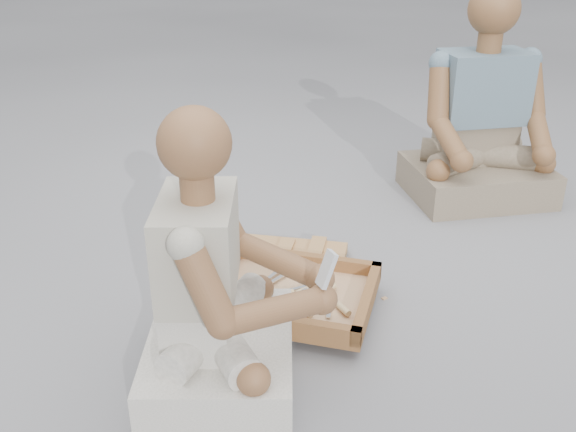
{
  "coord_description": "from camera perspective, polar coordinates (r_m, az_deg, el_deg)",
  "views": [
    {
      "loc": [
        -0.33,
        -1.84,
        1.25
      ],
      "look_at": [
        -0.12,
        0.15,
        0.3
      ],
      "focal_mm": 40.0,
      "sensor_mm": 36.0,
      "label": 1
    }
  ],
  "objects": [
    {
      "name": "chisel_2",
      "position": [
        2.14,
        4.57,
        -7.91
      ],
      "size": [
        0.1,
        0.21,
        0.02
      ],
      "rotation": [
        0.0,
        0.0,
        -1.18
      ],
      "color": "silver",
      "rests_on": "tool_tray"
    },
    {
      "name": "chisel_9",
      "position": [
        2.23,
        3.83,
        -6.63
      ],
      "size": [
        0.07,
        0.22,
        0.02
      ],
      "rotation": [
        0.0,
        0.0,
        1.35
      ],
      "color": "silver",
      "rests_on": "tool_tray"
    },
    {
      "name": "chisel_0",
      "position": [
        2.2,
        0.95,
        -6.83
      ],
      "size": [
        0.2,
        0.13,
        0.02
      ],
      "rotation": [
        0.0,
        0.0,
        0.55
      ],
      "color": "silver",
      "rests_on": "tool_tray"
    },
    {
      "name": "wood_chip_0",
      "position": [
        2.35,
        0.12,
        -6.75
      ],
      "size": [
        0.02,
        0.02,
        0.0
      ],
      "primitive_type": "cube",
      "rotation": [
        0.0,
        0.0,
        1.93
      ],
      "color": "tan",
      "rests_on": "ground"
    },
    {
      "name": "chisel_1",
      "position": [
        2.21,
        2.9,
        -6.53
      ],
      "size": [
        0.22,
        0.07,
        0.02
      ],
      "rotation": [
        0.0,
        0.0,
        0.26
      ],
      "color": "silver",
      "rests_on": "tool_tray"
    },
    {
      "name": "chisel_3",
      "position": [
        2.13,
        0.91,
        -8.25
      ],
      "size": [
        0.16,
        0.18,
        0.02
      ],
      "rotation": [
        0.0,
        0.0,
        -0.86
      ],
      "color": "silver",
      "rests_on": "tool_tray"
    },
    {
      "name": "chisel_5",
      "position": [
        2.35,
        -0.42,
        -4.52
      ],
      "size": [
        0.15,
        0.18,
        0.02
      ],
      "rotation": [
        0.0,
        0.0,
        0.9
      ],
      "color": "silver",
      "rests_on": "tool_tray"
    },
    {
      "name": "wood_chip_5",
      "position": [
        2.28,
        -2.49,
        -7.96
      ],
      "size": [
        0.02,
        0.02,
        0.0
      ],
      "primitive_type": "cube",
      "rotation": [
        0.0,
        0.0,
        0.54
      ],
      "color": "tan",
      "rests_on": "ground"
    },
    {
      "name": "chisel_7",
      "position": [
        2.36,
        0.86,
        -4.5
      ],
      "size": [
        0.17,
        0.16,
        0.02
      ],
      "rotation": [
        0.0,
        0.0,
        0.76
      ],
      "color": "silver",
      "rests_on": "tool_tray"
    },
    {
      "name": "wood_chip_3",
      "position": [
        2.34,
        5.7,
        -7.12
      ],
      "size": [
        0.02,
        0.02,
        0.0
      ],
      "primitive_type": "cube",
      "rotation": [
        0.0,
        0.0,
        0.92
      ],
      "color": "tan",
      "rests_on": "ground"
    },
    {
      "name": "chisel_10",
      "position": [
        2.22,
        2.63,
        -6.3
      ],
      "size": [
        0.2,
        0.12,
        0.02
      ],
      "rotation": [
        0.0,
        0.0,
        0.48
      ],
      "color": "silver",
      "rests_on": "tool_tray"
    },
    {
      "name": "chisel_8",
      "position": [
        2.29,
        2.02,
        -5.3
      ],
      "size": [
        0.09,
        0.21,
        0.02
      ],
      "rotation": [
        0.0,
        0.0,
        1.22
      ],
      "color": "silver",
      "rests_on": "tool_tray"
    },
    {
      "name": "companion",
      "position": [
        3.16,
        16.79,
        7.33
      ],
      "size": [
        0.67,
        0.56,
        0.98
      ],
      "rotation": [
        0.0,
        0.0,
        3.22
      ],
      "color": "gray",
      "rests_on": "ground"
    },
    {
      "name": "wood_chip_1",
      "position": [
        2.53,
        -2.86,
        -4.28
      ],
      "size": [
        0.02,
        0.02,
        0.0
      ],
      "primitive_type": "cube",
      "rotation": [
        0.0,
        0.0,
        0.6
      ],
      "color": "tan",
      "rests_on": "ground"
    },
    {
      "name": "ground",
      "position": [
        2.25,
        3.5,
        -8.45
      ],
      "size": [
        60.0,
        60.0,
        0.0
      ],
      "primitive_type": "plane",
      "color": "gray",
      "rests_on": "ground"
    },
    {
      "name": "carved_panel",
      "position": [
        2.49,
        -1.96,
        -4.24
      ],
      "size": [
        0.68,
        0.55,
        0.04
      ],
      "primitive_type": "cube",
      "rotation": [
        0.0,
        0.0,
        -0.3
      ],
      "color": "#A56940",
      "rests_on": "ground"
    },
    {
      "name": "craftsman",
      "position": [
        1.82,
        -6.43,
        -6.98
      ],
      "size": [
        0.57,
        0.57,
        0.82
      ],
      "rotation": [
        0.0,
        0.0,
        -1.67
      ],
      "color": "silver",
      "rests_on": "ground"
    },
    {
      "name": "chisel_4",
      "position": [
        2.16,
        -0.66,
        -7.3
      ],
      "size": [
        0.19,
        0.15,
        0.02
      ],
      "rotation": [
        0.0,
        0.0,
        0.65
      ],
      "color": "silver",
      "rests_on": "tool_tray"
    },
    {
      "name": "wood_chip_6",
      "position": [
        2.16,
        4.23,
        -10.09
      ],
      "size": [
        0.02,
        0.02,
        0.0
      ],
      "primitive_type": "cube",
      "rotation": [
        0.0,
        0.0,
        2.46
      ],
      "color": "tan",
      "rests_on": "ground"
    },
    {
      "name": "mobile_phone",
      "position": [
        1.71,
        3.46,
        -4.73
      ],
      "size": [
        0.06,
        0.06,
        0.1
      ],
      "rotation": [
        -0.35,
        0.0,
        -1.24
      ],
      "color": "silver",
      "rests_on": "craftsman"
    },
    {
      "name": "wood_chip_7",
      "position": [
        2.01,
        -4.54,
        -13.26
      ],
      "size": [
        0.02,
        0.02,
        0.0
      ],
      "primitive_type": "cube",
      "rotation": [
        0.0,
        0.0,
        0.97
      ],
      "color": "tan",
      "rests_on": "ground"
    },
    {
      "name": "wood_chip_2",
      "position": [
        2.49,
        -2.22,
        -4.81
      ],
      "size": [
        0.02,
        0.02,
        0.0
      ],
      "primitive_type": "cube",
      "rotation": [
        0.0,
        0.0,
        0.87
      ],
      "color": "tan",
      "rests_on": "ground"
    },
    {
      "name": "chisel_6",
      "position": [
        2.26,
        2.56,
        -6.02
      ],
      "size": [
        0.21,
        0.09,
        0.02
      ],
      "rotation": [
        0.0,
        0.0,
        0.32
      ],
      "color": "silver",
      "rests_on": "tool_tray"
    },
    {
      "name": "tool_tray",
      "position": [
        2.22,
        0.26,
        -6.97
      ],
      "size": [
        0.68,
        0.62,
        0.07
      ],
      "rotation": [
        0.0,
        0.0,
        -0.38
      ],
      "color": "brown",
      "rests_on": "carved_panel"
    },
    {
      "name": "wood_chip_4",
      "position": [
        2.34,
        8.57,
        -7.24
      ],
      "size": [
        0.02,
        0.02,
        0.0
      ],
      "primitive_type": "cube",
      "rotation": [
        0.0,
        0.0,
        0.51
      ],
      "color": "tan",
      "rests_on": "ground"
    }
  ]
}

